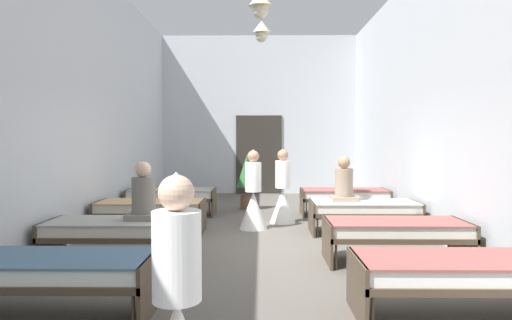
{
  "coord_description": "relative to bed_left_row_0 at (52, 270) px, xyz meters",
  "views": [
    {
      "loc": [
        0.08,
        -7.03,
        1.69
      ],
      "look_at": [
        0.0,
        -0.68,
        1.39
      ],
      "focal_mm": 31.57,
      "sensor_mm": 36.0,
      "label": 1
    }
  ],
  "objects": [
    {
      "name": "bed_left_row_3",
      "position": [
        0.0,
        5.7,
        0.0
      ],
      "size": [
        1.9,
        0.84,
        0.57
      ],
      "color": "#473828",
      "rests_on": "ground"
    },
    {
      "name": "potted_plant",
      "position": [
        1.63,
        6.54,
        0.37
      ],
      "size": [
        0.48,
        0.48,
        1.3
      ],
      "color": "brown",
      "rests_on": "ground"
    },
    {
      "name": "bed_left_row_2",
      "position": [
        0.0,
        3.8,
        0.0
      ],
      "size": [
        1.9,
        0.84,
        0.57
      ],
      "color": "#473828",
      "rests_on": "ground"
    },
    {
      "name": "nurse_near_aisle",
      "position": [
        2.41,
        4.79,
        0.09
      ],
      "size": [
        0.52,
        0.52,
        1.49
      ],
      "rotation": [
        0.0,
        0.0,
        4.68
      ],
      "color": "white",
      "rests_on": "ground"
    },
    {
      "name": "patient_seated_primary",
      "position": [
        0.35,
        1.98,
        0.43
      ],
      "size": [
        0.44,
        0.44,
        0.8
      ],
      "color": "slate",
      "rests_on": "bed_left_row_1"
    },
    {
      "name": "bed_left_row_1",
      "position": [
        0.0,
        1.9,
        0.0
      ],
      "size": [
        1.9,
        0.84,
        0.57
      ],
      "color": "#473828",
      "rests_on": "ground"
    },
    {
      "name": "ground_plane",
      "position": [
        1.91,
        2.85,
        -0.49
      ],
      "size": [
        6.51,
        14.19,
        0.1
      ],
      "primitive_type": "cube",
      "color": "#59544C"
    },
    {
      "name": "nurse_far_aisle",
      "position": [
        1.83,
        4.16,
        0.09
      ],
      "size": [
        0.52,
        0.52,
        1.49
      ],
      "rotation": [
        0.0,
        0.0,
        0.41
      ],
      "color": "white",
      "rests_on": "ground"
    },
    {
      "name": "bed_right_row_1",
      "position": [
        3.81,
        1.9,
        0.0
      ],
      "size": [
        1.9,
        0.84,
        0.57
      ],
      "color": "#473828",
      "rests_on": "ground"
    },
    {
      "name": "patient_seated_secondary",
      "position": [
        3.46,
        3.86,
        0.43
      ],
      "size": [
        0.44,
        0.44,
        0.8
      ],
      "color": "gray",
      "rests_on": "bed_right_row_2"
    },
    {
      "name": "bed_right_row_0",
      "position": [
        3.81,
        0.0,
        0.0
      ],
      "size": [
        1.9,
        0.84,
        0.57
      ],
      "color": "#473828",
      "rests_on": "ground"
    },
    {
      "name": "bed_left_row_0",
      "position": [
        0.0,
        0.0,
        0.0
      ],
      "size": [
        1.9,
        0.84,
        0.57
      ],
      "color": "#473828",
      "rests_on": "ground"
    },
    {
      "name": "room_shell",
      "position": [
        1.91,
        4.17,
        1.99
      ],
      "size": [
        6.31,
        13.79,
        4.83
      ],
      "color": "silver",
      "rests_on": "ground"
    },
    {
      "name": "bed_right_row_3",
      "position": [
        3.81,
        5.7,
        0.0
      ],
      "size": [
        1.9,
        0.84,
        0.57
      ],
      "color": "#473828",
      "rests_on": "ground"
    },
    {
      "name": "bed_right_row_2",
      "position": [
        3.81,
        3.8,
        0.0
      ],
      "size": [
        1.9,
        0.84,
        0.57
      ],
      "color": "#473828",
      "rests_on": "ground"
    }
  ]
}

